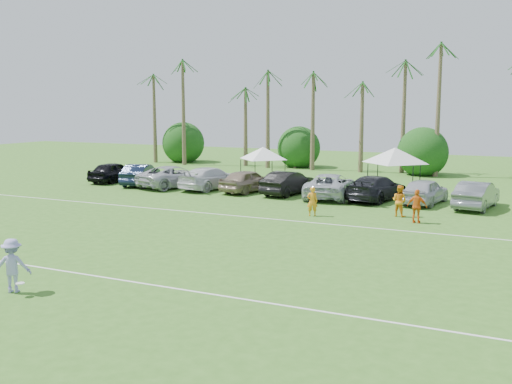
% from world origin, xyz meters
% --- Properties ---
extents(ground, '(120.00, 120.00, 0.00)m').
position_xyz_m(ground, '(0.00, 0.00, 0.00)').
color(ground, '#396D20').
rests_on(ground, ground).
extents(field_lines, '(80.00, 12.10, 0.01)m').
position_xyz_m(field_lines, '(0.00, 8.00, 0.01)').
color(field_lines, white).
rests_on(field_lines, ground).
extents(palm_tree_0, '(2.40, 2.40, 8.90)m').
position_xyz_m(palm_tree_0, '(-22.00, 38.00, 7.48)').
color(palm_tree_0, brown).
rests_on(palm_tree_0, ground).
extents(palm_tree_1, '(2.40, 2.40, 9.90)m').
position_xyz_m(palm_tree_1, '(-17.00, 38.00, 8.35)').
color(palm_tree_1, brown).
rests_on(palm_tree_1, ground).
extents(palm_tree_2, '(2.40, 2.40, 10.90)m').
position_xyz_m(palm_tree_2, '(-12.00, 38.00, 9.21)').
color(palm_tree_2, brown).
rests_on(palm_tree_2, ground).
extents(palm_tree_3, '(2.40, 2.40, 11.90)m').
position_xyz_m(palm_tree_3, '(-8.00, 38.00, 10.06)').
color(palm_tree_3, brown).
rests_on(palm_tree_3, ground).
extents(palm_tree_4, '(2.40, 2.40, 8.90)m').
position_xyz_m(palm_tree_4, '(-4.00, 38.00, 7.48)').
color(palm_tree_4, brown).
rests_on(palm_tree_4, ground).
extents(palm_tree_5, '(2.40, 2.40, 9.90)m').
position_xyz_m(palm_tree_5, '(0.00, 38.00, 8.35)').
color(palm_tree_5, brown).
rests_on(palm_tree_5, ground).
extents(palm_tree_6, '(2.40, 2.40, 10.90)m').
position_xyz_m(palm_tree_6, '(4.00, 38.00, 9.21)').
color(palm_tree_6, brown).
rests_on(palm_tree_6, ground).
extents(palm_tree_7, '(2.40, 2.40, 11.90)m').
position_xyz_m(palm_tree_7, '(8.00, 38.00, 10.06)').
color(palm_tree_7, brown).
rests_on(palm_tree_7, ground).
extents(bush_tree_0, '(4.00, 4.00, 4.00)m').
position_xyz_m(bush_tree_0, '(-19.00, 39.00, 1.80)').
color(bush_tree_0, brown).
rests_on(bush_tree_0, ground).
extents(bush_tree_1, '(4.00, 4.00, 4.00)m').
position_xyz_m(bush_tree_1, '(-6.00, 39.00, 1.80)').
color(bush_tree_1, brown).
rests_on(bush_tree_1, ground).
extents(bush_tree_2, '(4.00, 4.00, 4.00)m').
position_xyz_m(bush_tree_2, '(6.00, 39.00, 1.80)').
color(bush_tree_2, brown).
rests_on(bush_tree_2, ground).
extents(sideline_player_a, '(0.69, 0.59, 1.60)m').
position_xyz_m(sideline_player_a, '(3.50, 15.74, 0.80)').
color(sideline_player_a, orange).
rests_on(sideline_player_a, ground).
extents(sideline_player_b, '(1.00, 0.88, 1.71)m').
position_xyz_m(sideline_player_b, '(7.82, 17.59, 0.86)').
color(sideline_player_b, orange).
rests_on(sideline_player_b, ground).
extents(sideline_player_c, '(1.05, 0.51, 1.74)m').
position_xyz_m(sideline_player_c, '(8.98, 16.16, 0.87)').
color(sideline_player_c, orange).
rests_on(sideline_player_c, ground).
extents(canopy_tent_left, '(4.03, 4.03, 3.27)m').
position_xyz_m(canopy_tent_left, '(-4.38, 26.86, 2.80)').
color(canopy_tent_left, black).
rests_on(canopy_tent_left, ground).
extents(canopy_tent_right, '(4.54, 4.54, 3.68)m').
position_xyz_m(canopy_tent_right, '(5.94, 25.61, 3.15)').
color(canopy_tent_right, black).
rests_on(canopy_tent_right, ground).
extents(frisbee_player, '(1.34, 1.12, 1.75)m').
position_xyz_m(frisbee_player, '(-1.00, -0.45, 0.88)').
color(frisbee_player, '#9D9BDC').
rests_on(frisbee_player, ground).
extents(parked_car_0, '(1.98, 4.70, 1.59)m').
position_xyz_m(parked_car_0, '(-15.38, 22.55, 0.79)').
color(parked_car_0, black).
rests_on(parked_car_0, ground).
extents(parked_car_1, '(3.02, 5.10, 1.59)m').
position_xyz_m(parked_car_1, '(-12.40, 22.03, 0.79)').
color(parked_car_1, '#131D33').
rests_on(parked_car_1, ground).
extents(parked_car_2, '(4.09, 6.21, 1.59)m').
position_xyz_m(parked_car_2, '(-9.42, 22.01, 0.79)').
color(parked_car_2, '#B2B4BB').
rests_on(parked_car_2, ground).
extents(parked_car_3, '(3.31, 5.81, 1.59)m').
position_xyz_m(parked_car_3, '(-6.44, 22.27, 0.79)').
color(parked_car_3, silver).
rests_on(parked_car_3, ground).
extents(parked_car_4, '(2.79, 4.94, 1.59)m').
position_xyz_m(parked_car_4, '(-3.46, 22.13, 0.79)').
color(parked_car_4, gray).
rests_on(parked_car_4, ground).
extents(parked_car_5, '(2.38, 5.01, 1.59)m').
position_xyz_m(parked_car_5, '(-0.48, 22.25, 0.79)').
color(parked_car_5, black).
rests_on(parked_car_5, ground).
extents(parked_car_6, '(3.27, 5.97, 1.59)m').
position_xyz_m(parked_car_6, '(2.50, 22.13, 0.79)').
color(parked_car_6, '#B5BAC2').
rests_on(parked_car_6, ground).
extents(parked_car_7, '(3.38, 5.83, 1.59)m').
position_xyz_m(parked_car_7, '(5.48, 22.35, 0.79)').
color(parked_car_7, black).
rests_on(parked_car_7, ground).
extents(parked_car_8, '(2.64, 4.91, 1.59)m').
position_xyz_m(parked_car_8, '(8.46, 22.31, 0.79)').
color(parked_car_8, '#B5B6BF').
rests_on(parked_car_8, ground).
extents(parked_car_9, '(2.41, 5.02, 1.59)m').
position_xyz_m(parked_car_9, '(11.44, 21.98, 0.79)').
color(parked_car_9, slate).
rests_on(parked_car_9, ground).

